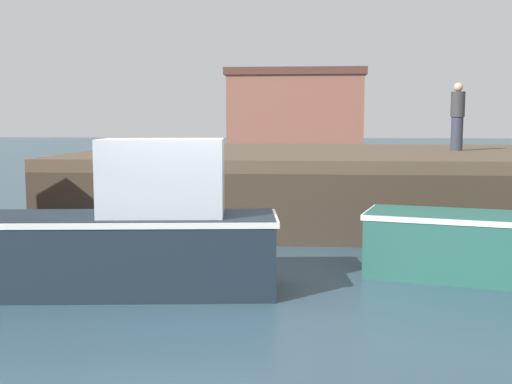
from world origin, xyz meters
name	(u,v)px	position (x,y,z in m)	size (l,w,h in m)	color
ground	(201,294)	(0.00, 0.00, -0.05)	(120.00, 160.00, 0.10)	#2D4756
pier	(345,162)	(2.31, 6.95, 1.36)	(12.60, 8.64, 1.61)	brown
fishing_boat_near_right	(134,235)	(-0.89, -0.16, 0.79)	(4.22, 1.71, 2.10)	#19232D
fishing_boat_mid	(483,244)	(4.05, 1.00, 0.52)	(3.64, 2.08, 0.97)	#23564C
dockworker	(457,117)	(5.09, 7.69, 2.45)	(0.34, 0.34, 1.67)	#2D3342
warehouse	(296,112)	(0.32, 36.80, 2.97)	(9.50, 6.11, 5.90)	brown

